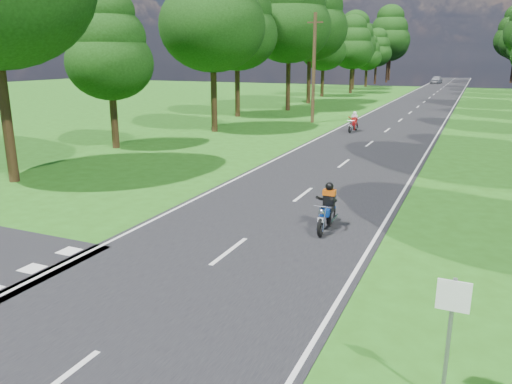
% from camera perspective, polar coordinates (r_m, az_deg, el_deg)
% --- Properties ---
extents(ground, '(160.00, 160.00, 0.00)m').
position_cam_1_polar(ground, '(11.49, -7.66, -10.21)').
color(ground, '#265D15').
rests_on(ground, ground).
extents(main_road, '(7.00, 140.00, 0.02)m').
position_cam_1_polar(main_road, '(59.25, 18.68, 9.73)').
color(main_road, black).
rests_on(main_road, ground).
extents(road_markings, '(7.40, 140.00, 0.01)m').
position_cam_1_polar(road_markings, '(57.41, 18.35, 9.62)').
color(road_markings, silver).
rests_on(road_markings, main_road).
extents(treeline, '(40.00, 115.35, 14.78)m').
position_cam_1_polar(treeline, '(69.06, 21.39, 17.04)').
color(treeline, black).
rests_on(treeline, ground).
extents(telegraph_pole, '(1.20, 0.26, 8.00)m').
position_cam_1_polar(telegraph_pole, '(38.56, 6.63, 13.91)').
color(telegraph_pole, '#382616').
rests_on(telegraph_pole, ground).
extents(road_sign, '(0.45, 0.07, 2.00)m').
position_cam_1_polar(road_sign, '(7.66, 21.35, -13.68)').
color(road_sign, slate).
rests_on(road_sign, ground).
extents(rider_near_blue, '(0.61, 1.66, 1.37)m').
position_cam_1_polar(rider_near_blue, '(14.61, 8.14, -1.65)').
color(rider_near_blue, '#0E389C').
rests_on(rider_near_blue, main_road).
extents(rider_far_red, '(0.65, 1.65, 1.35)m').
position_cam_1_polar(rider_far_red, '(34.13, 11.08, 7.88)').
color(rider_far_red, '#AB0D13').
rests_on(rider_far_red, main_road).
extents(distant_car, '(2.14, 4.30, 1.41)m').
position_cam_1_polar(distant_car, '(100.25, 19.93, 11.98)').
color(distant_car, '#B9BBC0').
rests_on(distant_car, main_road).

